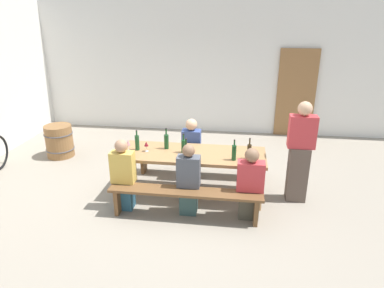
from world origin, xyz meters
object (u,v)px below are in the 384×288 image
Objects in this scene: seated_guest_near_1 at (189,181)px; wine_bottle_2 at (184,146)px; seated_guest_near_2 at (250,185)px; standing_host at (300,154)px; wine_bottle_5 at (234,152)px; wine_glass_0 at (146,144)px; wine_glass_1 at (128,143)px; bench_near at (185,196)px; tasting_table at (192,157)px; wine_bottle_3 at (249,151)px; seated_guest_near_0 at (123,176)px; wine_bottle_0 at (137,142)px; seated_guest_far_0 at (191,151)px; wine_barrel at (59,141)px; wooden_door at (296,93)px; wine_bottle_4 at (186,151)px; bench_far at (197,157)px; wine_bottle_1 at (166,141)px.

wine_bottle_2 is at bearing 16.22° from seated_guest_near_1.
seated_guest_near_2 is 0.67× the size of standing_host.
standing_host reaches higher than wine_bottle_5.
wine_glass_0 is 1.00m from seated_guest_near_1.
wine_glass_1 is at bearing 63.82° from seated_guest_near_1.
wine_bottle_2 is at bearing 100.74° from bench_near.
tasting_table is 7.02× the size of wine_bottle_3.
wine_bottle_2 is 0.28× the size of seated_guest_near_0.
wine_glass_1 is at bearing -162.53° from wine_bottle_0.
wine_bottle_5 reaches higher than wine_glass_1.
seated_guest_far_0 is 2.99m from wine_barrel.
seated_guest_near_0 reaches higher than wine_glass_0.
seated_guest_near_0 is at bearing 90.00° from seated_guest_near_2.
seated_guest_near_1 is (-2.03, -3.89, -0.52)m from wooden_door.
wine_bottle_4 is at bearing -8.96° from wine_glass_1.
tasting_table is at bearing 172.64° from wine_bottle_3.
wine_bottle_4 is at bearing -26.36° from wine_barrel.
seated_guest_near_2 is at bearing -17.23° from wine_bottle_0.
wine_bottle_3 is 0.58m from seated_guest_near_2.
seated_guest_near_0 is 1.45m from seated_guest_far_0.
seated_guest_far_0 reaches higher than wine_bottle_0.
seated_guest_near_1 is (-0.88, -0.46, -0.35)m from wine_bottle_3.
wine_bottle_0 is at bearing 172.85° from wine_bottle_5.
wine_glass_1 is at bearing 2.25° from standing_host.
bench_far is at bearing 35.63° from seated_guest_near_2.
wine_bottle_1 is 0.31× the size of seated_guest_far_0.
wine_bottle_1 is at bearing -37.26° from seated_guest_near_0.
seated_guest_near_0 is at bearing 90.00° from seated_guest_near_1.
wine_barrel is at bearing 150.13° from wine_glass_0.
seated_guest_far_0 is at bearing 145.24° from wine_bottle_3.
wine_bottle_1 is 1.17m from wine_bottle_5.
seated_guest_near_0 is (-0.97, -1.30, 0.18)m from bench_far.
bench_far is at bearing 53.59° from wine_bottle_1.
wine_bottle_5 is 0.57m from seated_guest_near_2.
wine_glass_1 is (-0.91, -0.04, 0.02)m from wine_bottle_2.
seated_guest_near_0 reaches higher than wine_bottle_4.
wine_bottle_3 is (-1.15, -3.43, -0.18)m from wooden_door.
wine_bottle_3 is at bearing 33.86° from bench_near.
seated_guest_near_1 is 1.15m from seated_guest_far_0.
tasting_table is 1.04× the size of bench_far.
wooden_door is 3.62m from wine_bottle_3.
seated_guest_far_0 is (-0.09, 1.30, 0.19)m from bench_near.
bench_far is 1.63m from seated_guest_near_0.
wine_barrel is at bearing 65.07° from seated_guest_near_2.
seated_guest_far_0 is at bearing -121.18° from bench_far.
seated_guest_near_1 is (1.00, 0.00, -0.01)m from seated_guest_near_0.
wine_bottle_1 is 0.50m from wine_bottle_4.
standing_host reaches higher than wine_bottle_2.
standing_host reaches higher than seated_guest_far_0.
wine_bottle_4 reaches higher than bench_near.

